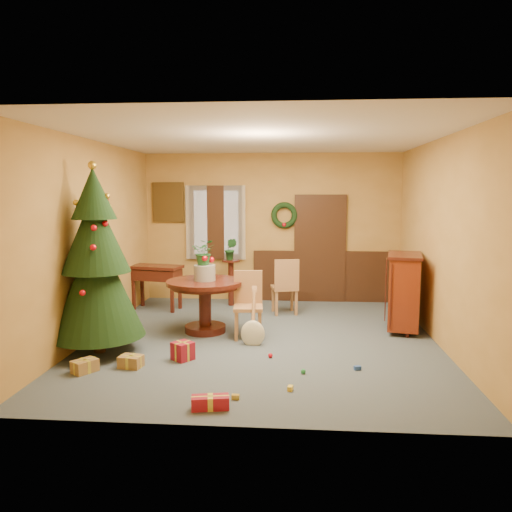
# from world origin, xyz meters

# --- Properties ---
(room_envelope) EXTENTS (5.50, 5.50, 5.50)m
(room_envelope) POSITION_xyz_m (0.21, 2.70, 1.12)
(room_envelope) COLOR #34404B
(room_envelope) RESTS_ON ground
(dining_table) EXTENTS (1.17, 1.17, 0.81)m
(dining_table) POSITION_xyz_m (-0.90, 0.34, 0.56)
(dining_table) COLOR black
(dining_table) RESTS_ON floor
(urn) EXTENTS (0.33, 0.33, 0.24)m
(urn) POSITION_xyz_m (-0.90, 0.34, 0.92)
(urn) COLOR slate
(urn) RESTS_ON dining_table
(centerpiece_plant) EXTENTS (0.35, 0.31, 0.39)m
(centerpiece_plant) POSITION_xyz_m (-0.90, 0.34, 1.24)
(centerpiece_plant) COLOR #1E4C23
(centerpiece_plant) RESTS_ON urn
(chair_near) EXTENTS (0.46, 0.46, 0.98)m
(chair_near) POSITION_xyz_m (-0.22, 0.16, 0.53)
(chair_near) COLOR olive
(chair_near) RESTS_ON floor
(chair_far) EXTENTS (0.51, 0.51, 0.99)m
(chair_far) POSITION_xyz_m (0.30, 1.56, 0.53)
(chair_far) COLOR olive
(chair_far) RESTS_ON floor
(guitar) EXTENTS (0.40, 0.55, 0.78)m
(guitar) POSITION_xyz_m (-0.11, -0.26, 0.40)
(guitar) COLOR beige
(guitar) RESTS_ON floor
(plant_stand) EXTENTS (0.34, 0.34, 0.87)m
(plant_stand) POSITION_xyz_m (-0.74, 2.20, 0.54)
(plant_stand) COLOR black
(plant_stand) RESTS_ON floor
(stand_plant) EXTENTS (0.25, 0.22, 0.41)m
(stand_plant) POSITION_xyz_m (-0.74, 2.20, 1.08)
(stand_plant) COLOR #19471E
(stand_plant) RESTS_ON plant_stand
(christmas_tree) EXTENTS (1.23, 1.23, 2.54)m
(christmas_tree) POSITION_xyz_m (-2.15, -0.73, 1.21)
(christmas_tree) COLOR #382111
(christmas_tree) RESTS_ON floor
(writing_desk) EXTENTS (0.99, 0.63, 0.81)m
(writing_desk) POSITION_xyz_m (-2.06, 1.77, 0.61)
(writing_desk) COLOR black
(writing_desk) RESTS_ON floor
(sideboard) EXTENTS (0.66, 1.01, 1.20)m
(sideboard) POSITION_xyz_m (2.15, 0.68, 0.64)
(sideboard) COLOR #511B09
(sideboard) RESTS_ON floor
(gift_a) EXTENTS (0.30, 0.24, 0.15)m
(gift_a) POSITION_xyz_m (-1.53, -1.29, 0.07)
(gift_a) COLOR brown
(gift_a) RESTS_ON floor
(gift_b) EXTENTS (0.32, 0.32, 0.23)m
(gift_b) POSITION_xyz_m (-0.96, -0.96, 0.11)
(gift_b) COLOR maroon
(gift_b) RESTS_ON floor
(gift_c) EXTENTS (0.32, 0.34, 0.15)m
(gift_c) POSITION_xyz_m (-2.03, -1.50, 0.08)
(gift_c) COLOR brown
(gift_c) RESTS_ON floor
(gift_d) EXTENTS (0.39, 0.22, 0.13)m
(gift_d) POSITION_xyz_m (-0.35, -2.39, 0.07)
(gift_d) COLOR maroon
(gift_d) RESTS_ON floor
(toy_a) EXTENTS (0.09, 0.07, 0.05)m
(toy_a) POSITION_xyz_m (1.24, -1.16, 0.03)
(toy_a) COLOR #234599
(toy_a) RESTS_ON floor
(toy_b) EXTENTS (0.06, 0.06, 0.06)m
(toy_b) POSITION_xyz_m (0.58, -1.35, 0.03)
(toy_b) COLOR #248441
(toy_b) RESTS_ON floor
(toy_c) EXTENTS (0.07, 0.09, 0.05)m
(toy_c) POSITION_xyz_m (0.43, -1.86, 0.03)
(toy_c) COLOR yellow
(toy_c) RESTS_ON floor
(toy_d) EXTENTS (0.06, 0.06, 0.06)m
(toy_d) POSITION_xyz_m (0.16, -0.80, 0.03)
(toy_d) COLOR red
(toy_d) RESTS_ON floor
(toy_e) EXTENTS (0.08, 0.05, 0.05)m
(toy_e) POSITION_xyz_m (-0.13, -2.14, 0.03)
(toy_e) COLOR gold
(toy_e) RESTS_ON floor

